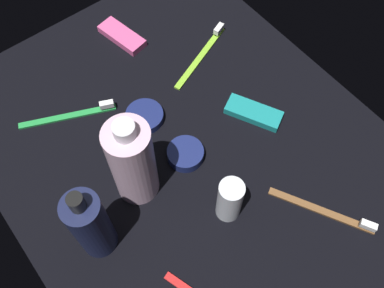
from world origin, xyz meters
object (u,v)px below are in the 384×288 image
Objects in this scene: cream_tin_left at (185,153)px; deodorant_stick at (230,200)px; snack_bar_teal at (254,113)px; toothbrush_brown at (328,212)px; cream_tin_right at (145,116)px; toothbrush_green at (73,114)px; snack_bar_pink at (122,36)px; bodywash_bottle at (133,162)px; toothbrush_lime at (203,52)px; lotion_bottle at (91,225)px.

deodorant_stick is at bearing -3.19° from cream_tin_left.
toothbrush_brown is at bearing -35.93° from snack_bar_teal.
toothbrush_green is at bearing -130.90° from cream_tin_right.
bodywash_bottle is at bearing -39.94° from snack_bar_pink.
toothbrush_brown is at bearing 21.14° from cream_tin_right.
toothbrush_brown is 53.05cm from snack_bar_pink.
toothbrush_green is 1.03× the size of toothbrush_brown.
cream_tin_left is at bearing 5.74° from cream_tin_right.
snack_bar_pink is at bearing 120.06° from toothbrush_green.
bodywash_bottle is 3.05× the size of cream_tin_left.
deodorant_stick reaches higher than toothbrush_lime.
toothbrush_brown is at bearing 28.55° from toothbrush_green.
deodorant_stick reaches higher than toothbrush_green.
lotion_bottle reaches higher than deodorant_stick.
cream_tin_left is at bearing -46.66° from toothbrush_lime.
toothbrush_lime reaches higher than cream_tin_right.
snack_bar_teal is 31.97cm from snack_bar_pink.
deodorant_stick is 23.57cm from cream_tin_right.
toothbrush_green is 22.46cm from cream_tin_left.
snack_bar_teal is (17.11, -1.74, 0.14)cm from toothbrush_lime.
cream_tin_right is at bearing -158.86° from toothbrush_brown.
cream_tin_right is at bearing -152.97° from snack_bar_teal.
toothbrush_lime is (-28.56, 17.76, -4.20)cm from deodorant_stick.
deodorant_stick reaches higher than snack_bar_teal.
toothbrush_lime and toothbrush_brown have the same top height.
toothbrush_lime is 17.20cm from snack_bar_teal.
toothbrush_lime and toothbrush_green have the same top height.
toothbrush_brown reaches higher than cream_tin_right.
lotion_bottle reaches higher than snack_bar_pink.
lotion_bottle is 1.76× the size of snack_bar_pink.
cream_tin_right reaches higher than snack_bar_teal.
deodorant_stick is at bearing 65.68° from lotion_bottle.
lotion_bottle is 42.71cm from toothbrush_lime.
lotion_bottle is at bearing -121.10° from toothbrush_brown.
toothbrush_green is at bearing -155.05° from snack_bar_teal.
bodywash_bottle reaches higher than snack_bar_pink.
toothbrush_green is at bearing -151.45° from toothbrush_brown.
toothbrush_lime is at bearing 146.89° from snack_bar_teal.
toothbrush_brown is 1.58× the size of snack_bar_teal.
toothbrush_green is at bearing -96.85° from toothbrush_lime.
bodywash_bottle is at bearing 111.66° from lotion_bottle.
snack_bar_pink is at bearing 151.01° from bodywash_bottle.
cream_tin_right is (-14.48, 18.96, -7.15)cm from lotion_bottle.
bodywash_bottle reaches higher than snack_bar_teal.
toothbrush_brown is (39.13, -5.08, 0.00)cm from toothbrush_lime.
snack_bar_teal is (-11.45, 16.02, -4.06)cm from deodorant_stick.
cream_tin_right is (-33.80, -13.07, 0.23)cm from toothbrush_brown.
bodywash_bottle is 1.90× the size of snack_bar_teal.
lotion_bottle is 21.47cm from deodorant_stick.
toothbrush_green and toothbrush_brown have the same top height.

